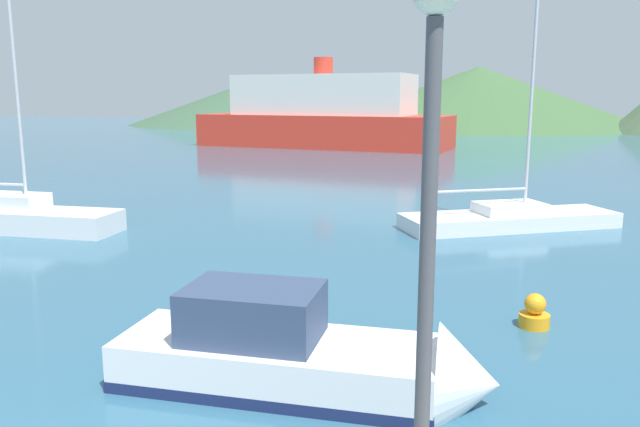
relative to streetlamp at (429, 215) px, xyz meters
name	(u,v)px	position (x,y,z in m)	size (l,w,h in m)	color
streetlamp	(429,215)	(0.00, 0.00, 0.00)	(0.35, 0.35, 5.05)	#4C4C51
motorboat_near	(307,359)	(-2.47, 4.82, -3.47)	(6.42, 2.19, 2.21)	white
sailboat_inner	(510,217)	(0.86, 19.30, -3.59)	(8.10, 5.99, 10.83)	white
sailboat_middle	(14,216)	(-16.53, 13.78, -3.47)	(8.05, 2.45, 9.55)	white
ferry_distant	(323,115)	(-16.14, 53.27, -1.02)	(24.70, 10.12, 8.38)	red
buoy_marker	(535,313)	(1.32, 8.88, -3.69)	(0.64, 0.64, 0.74)	orange
hill_west	(254,102)	(-41.41, 97.61, -0.27)	(42.33, 42.33, 7.45)	#38563D
hill_central	(478,96)	(-3.82, 100.52, 0.72)	(51.62, 51.62, 9.44)	#3D6038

